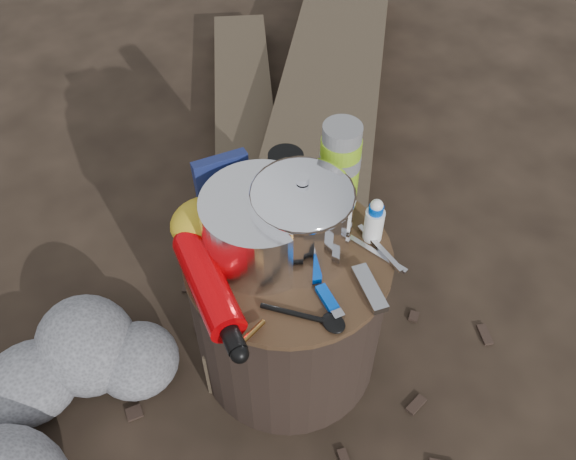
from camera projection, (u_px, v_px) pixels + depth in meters
ground at (288, 353)px, 1.57m from camera, size 60.00×60.00×0.00m
stump at (288, 309)px, 1.42m from camera, size 0.44×0.44×0.40m
log_main at (326, 120)px, 2.07m from camera, size 1.62×1.67×0.17m
log_small at (244, 106)px, 2.18m from camera, size 0.73×1.06×0.09m
foil_windscreen at (261, 226)px, 1.22m from camera, size 0.24×0.24×0.15m
camping_pot at (302, 218)px, 1.20m from camera, size 0.20×0.20×0.20m
fuel_bottle at (209, 285)px, 1.17m from camera, size 0.12×0.31×0.07m
thermos at (339, 168)px, 1.28m from camera, size 0.09×0.09×0.21m
travel_mug at (286, 175)px, 1.35m from camera, size 0.07×0.07×0.11m
stuff_sack at (202, 222)px, 1.26m from camera, size 0.14×0.11×0.09m
food_pouch at (224, 187)px, 1.29m from camera, size 0.12×0.05×0.15m
lighter at (328, 299)px, 1.18m from camera, size 0.04×0.09×0.02m
multitool at (370, 288)px, 1.20m from camera, size 0.06×0.12×0.02m
pot_grabber at (377, 253)px, 1.26m from camera, size 0.05×0.15×0.01m
spork at (295, 313)px, 1.16m from camera, size 0.13×0.15×0.01m
squeeze_bottle at (374, 222)px, 1.26m from camera, size 0.04×0.04×0.10m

